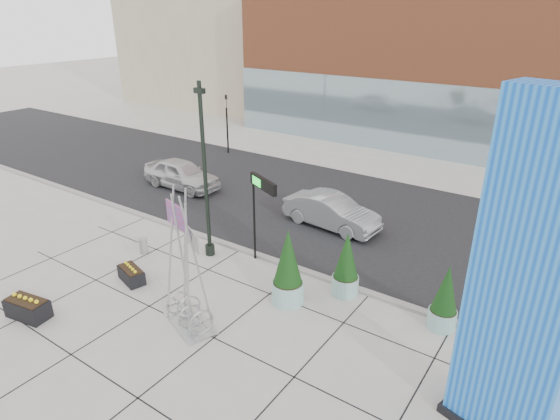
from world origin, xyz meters
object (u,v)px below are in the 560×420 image
Objects in this scene: overhead_street_sign at (267,189)px; lamp_post at (206,190)px; blue_pylon at (527,292)px; car_silver_mid at (331,212)px; car_white_west at (181,174)px; concrete_bollard at (144,245)px; public_art_sculpture at (188,292)px.

lamp_post is at bearing -136.91° from overhead_street_sign.
blue_pylon is 1.77× the size of car_silver_mid.
lamp_post is 1.48× the size of car_white_west.
lamp_post is 1.90× the size of overhead_street_sign.
blue_pylon reaches higher than concrete_bollard.
lamp_post is at bearing 156.46° from car_silver_mid.
car_white_west is at bearing 143.22° from lamp_post.
car_white_west is 9.61m from car_silver_mid.
car_white_west reaches higher than concrete_bollard.
car_white_west is (-9.43, 8.94, -0.41)m from public_art_sculpture.
car_silver_mid is (9.60, 0.22, -0.05)m from car_white_west.
concrete_bollard is 8.56m from car_silver_mid.
car_white_west is at bearing 123.64° from concrete_bollard.
blue_pylon reaches higher than car_silver_mid.
car_silver_mid is (-8.94, 8.01, -3.22)m from blue_pylon.
blue_pylon is 12.43m from car_silver_mid.
concrete_bollard is at bearing -169.22° from blue_pylon.
car_silver_mid is (0.46, 4.47, -2.45)m from overhead_street_sign.
blue_pylon is 1.75× the size of public_art_sculpture.
concrete_bollard is 0.18× the size of overhead_street_sign.
blue_pylon is 14.73m from concrete_bollard.
car_silver_mid is (2.86, 5.26, -2.14)m from lamp_post.
lamp_post is 10.54× the size of concrete_bollard.
public_art_sculpture is at bearing -156.87° from blue_pylon.
public_art_sculpture reaches higher than overhead_street_sign.
blue_pylon is 2.20× the size of overhead_street_sign.
overhead_street_sign is (-0.29, 4.70, 1.98)m from public_art_sculpture.
blue_pylon is 12.16m from lamp_post.
car_white_west is at bearing 157.25° from public_art_sculpture.
car_silver_mid is at bearing 109.64° from public_art_sculpture.
lamp_post is at bearing 145.29° from public_art_sculpture.
lamp_post reaches higher than car_silver_mid.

